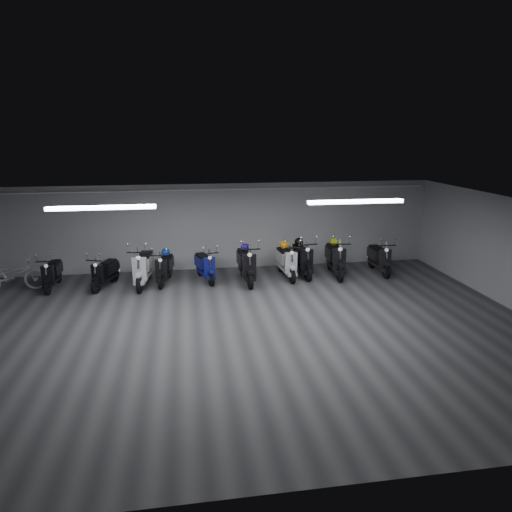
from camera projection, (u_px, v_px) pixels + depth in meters
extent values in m
cube|color=#3B3B3E|center=(240.00, 330.00, 10.57)|extent=(14.00, 10.00, 0.01)
cube|color=slate|center=(239.00, 209.00, 9.84)|extent=(14.00, 10.00, 0.01)
cube|color=#A3A3A5|center=(221.00, 227.00, 14.98)|extent=(14.00, 0.01, 2.80)
cube|color=#A3A3A5|center=(290.00, 394.00, 5.43)|extent=(14.00, 0.01, 2.80)
cube|color=white|center=(102.00, 208.00, 10.36)|extent=(2.40, 0.18, 0.08)
cube|color=white|center=(356.00, 202.00, 11.25)|extent=(2.40, 0.18, 0.08)
cylinder|color=white|center=(221.00, 190.00, 14.58)|extent=(13.60, 0.05, 0.05)
imported|color=silver|center=(11.00, 271.00, 12.94)|extent=(1.90, 0.88, 1.19)
sphere|color=orange|center=(284.00, 245.00, 14.32)|extent=(0.29, 0.29, 0.29)
sphere|color=#BDBE0B|center=(334.00, 242.00, 14.54)|extent=(0.25, 0.25, 0.25)
sphere|color=black|center=(299.00, 242.00, 14.54)|extent=(0.28, 0.28, 0.28)
sphere|color=#0E2F9E|center=(166.00, 252.00, 13.80)|extent=(0.26, 0.26, 0.26)
sphere|color=#1B0C86|center=(245.00, 247.00, 13.89)|extent=(0.24, 0.24, 0.24)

